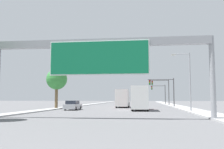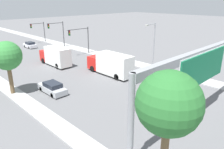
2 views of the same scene
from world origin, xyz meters
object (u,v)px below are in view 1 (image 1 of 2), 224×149
at_px(sign_gantry, 99,54).
at_px(car_far_center, 141,102).
at_px(traffic_light_near_intersection, 165,87).
at_px(truck_box_primary, 123,99).
at_px(traffic_light_far_intersection, 160,91).
at_px(traffic_light_mid_block, 163,88).
at_px(truck_box_secondary, 140,98).
at_px(car_near_center, 73,105).
at_px(palm_tree_background, 57,80).
at_px(street_lamp_right, 187,76).

xyz_separation_m(sign_gantry, car_far_center, (3.50, 45.31, -5.15)).
height_order(car_far_center, traffic_light_near_intersection, traffic_light_near_intersection).
relative_size(car_far_center, truck_box_primary, 0.56).
xyz_separation_m(traffic_light_near_intersection, traffic_light_far_intersection, (0.40, 20.00, -0.30)).
xyz_separation_m(traffic_light_near_intersection, traffic_light_mid_block, (0.41, 10.00, 0.24)).
bearing_deg(traffic_light_far_intersection, sign_gantry, -100.04).
bearing_deg(traffic_light_mid_block, truck_box_secondary, -102.55).
relative_size(truck_box_primary, truck_box_secondary, 0.88).
relative_size(sign_gantry, car_near_center, 4.33).
distance_m(truck_box_primary, palm_tree_background, 13.64).
height_order(sign_gantry, street_lamp_right, street_lamp_right).
height_order(car_near_center, traffic_light_mid_block, traffic_light_mid_block).
bearing_deg(car_near_center, truck_box_primary, 57.03).
height_order(truck_box_primary, traffic_light_mid_block, traffic_light_mid_block).
bearing_deg(palm_tree_background, truck_box_secondary, -13.38).
distance_m(car_far_center, traffic_light_far_intersection, 7.85).
relative_size(car_far_center, traffic_light_near_intersection, 0.71).
bearing_deg(truck_box_primary, truck_box_secondary, -72.30).
xyz_separation_m(car_far_center, traffic_light_near_intersection, (4.97, -15.19, 3.40)).
relative_size(car_far_center, palm_tree_background, 0.61).
bearing_deg(truck_box_secondary, traffic_light_mid_block, 77.45).
height_order(traffic_light_near_intersection, traffic_light_far_intersection, traffic_light_near_intersection).
distance_m(traffic_light_near_intersection, palm_tree_background, 22.16).
xyz_separation_m(truck_box_secondary, palm_tree_background, (-14.38, 3.42, 3.23)).
relative_size(sign_gantry, traffic_light_mid_block, 3.15).
bearing_deg(street_lamp_right, car_near_center, 168.52).
distance_m(traffic_light_far_intersection, street_lamp_right, 37.50).
bearing_deg(sign_gantry, truck_box_secondary, 77.61).
bearing_deg(traffic_light_mid_block, traffic_light_near_intersection, -92.36).
xyz_separation_m(sign_gantry, truck_box_secondary, (3.50, 15.93, -4.05)).
xyz_separation_m(car_near_center, truck_box_primary, (7.00, 10.79, 1.06)).
distance_m(traffic_light_mid_block, palm_tree_background, 28.68).
bearing_deg(traffic_light_far_intersection, car_near_center, -115.01).
distance_m(car_near_center, truck_box_primary, 12.91).
distance_m(sign_gantry, palm_tree_background, 22.21).
height_order(sign_gantry, palm_tree_background, sign_gantry).
bearing_deg(palm_tree_background, car_near_center, -39.92).
height_order(traffic_light_far_intersection, palm_tree_background, palm_tree_background).
distance_m(truck_box_secondary, traffic_light_mid_block, 24.91).
xyz_separation_m(car_near_center, palm_tree_background, (-3.88, 3.24, 4.34)).
distance_m(traffic_light_mid_block, street_lamp_right, 27.50).
height_order(sign_gantry, traffic_light_mid_block, sign_gantry).
bearing_deg(truck_box_secondary, traffic_light_far_intersection, 81.07).
distance_m(sign_gantry, traffic_light_near_intersection, 31.34).
xyz_separation_m(truck_box_primary, traffic_light_near_intersection, (8.47, 3.22, 2.36)).
distance_m(truck_box_primary, traffic_light_far_intersection, 24.94).
relative_size(traffic_light_far_intersection, street_lamp_right, 0.70).
bearing_deg(traffic_light_near_intersection, traffic_light_far_intersection, 88.86).
relative_size(car_near_center, traffic_light_near_intersection, 0.79).
distance_m(sign_gantry, traffic_light_mid_block, 41.12).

